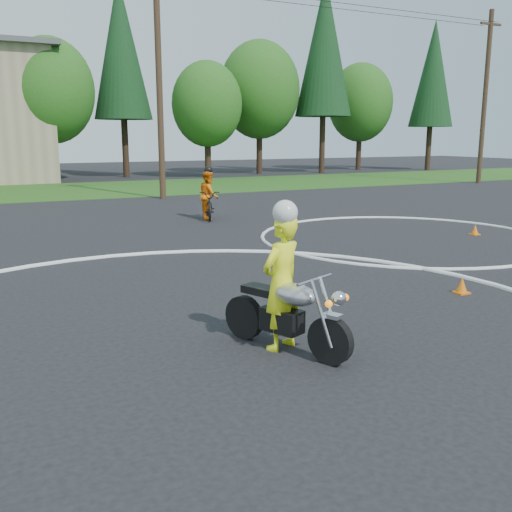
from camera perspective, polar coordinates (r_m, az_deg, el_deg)
name	(u,v)px	position (r m, az deg, el deg)	size (l,w,h in m)	color
ground	(312,426)	(5.93, 5.59, -16.54)	(120.00, 120.00, 0.00)	black
grass_strip	(34,192)	(31.65, -21.29, 6.00)	(120.00, 10.00, 0.02)	#1E4714
course_markings	(287,293)	(10.45, 3.11, -3.72)	(19.05, 19.05, 0.12)	silver
primary_motorcycle	(287,313)	(7.57, 3.16, -5.72)	(0.99, 1.95, 1.09)	black
rider_primary_grp	(282,278)	(7.55, 2.59, -2.25)	(0.79, 0.66, 2.02)	#F1FE1A
rider_second_grp	(209,201)	(19.80, -4.73, 5.55)	(1.23, 2.01, 1.83)	black
traffic_cones	(416,289)	(10.65, 15.74, -3.15)	(21.31, 11.20, 0.30)	orange
treeline	(234,82)	(42.96, -2.17, 16.96)	(38.20, 8.10, 14.52)	#382619
utility_poles	(159,81)	(26.68, -9.66, 16.84)	(41.60, 1.12, 10.00)	#473321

